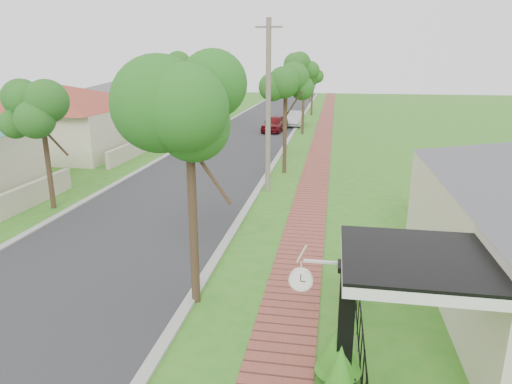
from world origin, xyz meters
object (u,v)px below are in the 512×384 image
Objects in this scene: parked_car_red at (275,124)px; parked_car_white at (295,119)px; near_tree at (189,118)px; station_clock at (302,278)px; utility_pole at (268,107)px; porch_post at (345,331)px.

parked_car_red reaches higher than parked_car_white.
near_tree is at bearing -87.36° from parked_car_white.
station_clock is at bearing -73.16° from parked_car_red.
utility_pole is at bearing -86.24° from parked_car_white.
near_tree reaches higher than porch_post.
utility_pole reaches higher than station_clock.
porch_post is 32.36m from parked_car_red.
parked_car_white is at bearing 90.69° from near_tree.
near_tree is at bearing 143.91° from station_clock.
utility_pole is (2.11, -18.64, 3.30)m from parked_car_red.
parked_car_red is (-5.55, 31.88, -0.42)m from porch_post.
near_tree reaches higher than station_clock.
porch_post is at bearing -75.44° from utility_pole.
utility_pole reaches higher than parked_car_red.
near_tree is 4.55m from station_clock.
parked_car_red is at bearing 99.87° from porch_post.
near_tree is 5.54× the size of station_clock.
parked_car_white is at bearing 91.80° from utility_pole.
station_clock is (-0.87, 0.40, 0.83)m from porch_post.
utility_pole is (0.71, -22.63, 3.31)m from parked_car_white.
porch_post is 0.62× the size of parked_car_red.
parked_car_white is at bearing 79.02° from parked_car_red.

